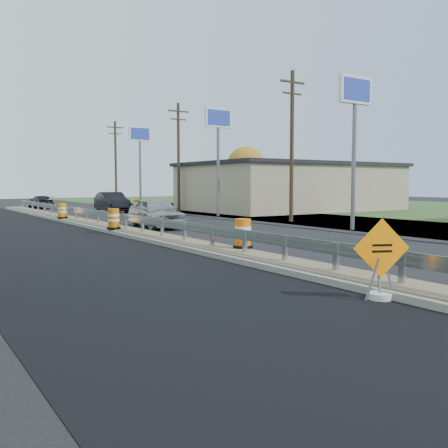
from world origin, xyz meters
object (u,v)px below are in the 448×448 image
barrel_median_near (243,234)px  car_dark_far (41,202)px  barrel_median_mid (114,219)px  barrel_median_far (62,211)px  barrel_shoulder_far (136,205)px  caution_sign (381,279)px  car_dark_mid (112,202)px  barrel_shoulder_mid (155,208)px  car_silver (156,213)px

barrel_median_near → car_dark_far: size_ratio=0.24×
barrel_median_mid → barrel_median_far: size_ratio=1.04×
barrel_median_near → barrel_shoulder_far: (8.65, 29.22, -0.26)m
caution_sign → car_dark_mid: bearing=102.1°
barrel_median_far → car_dark_mid: bearing=52.2°
barrel_median_near → barrel_median_mid: (-1.10, 9.30, -0.01)m
barrel_shoulder_far → barrel_median_near: bearing=-106.5°
barrel_shoulder_mid → car_dark_mid: (-1.84, 4.51, 0.37)m
caution_sign → barrel_shoulder_far: bearing=98.0°
barrel_shoulder_mid → barrel_shoulder_far: size_ratio=1.07×
barrel_shoulder_far → car_dark_far: size_ratio=0.22×
barrel_median_far → barrel_median_mid: bearing=-90.0°
car_dark_mid → caution_sign: bearing=-96.9°
barrel_median_near → car_silver: size_ratio=0.20×
barrel_median_near → car_silver: 11.33m
barrel_shoulder_mid → car_silver: size_ratio=0.21×
barrel_shoulder_mid → car_dark_far: 15.71m
caution_sign → car_dark_mid: 34.26m
barrel_median_near → barrel_median_mid: size_ratio=1.01×
barrel_median_near → barrel_shoulder_far: barrel_median_near is taller
car_dark_far → car_dark_mid: bearing=107.2°
car_dark_mid → car_dark_far: bearing=112.8°
barrel_median_mid → car_dark_far: 27.73m
caution_sign → car_silver: size_ratio=0.35×
barrel_median_far → car_silver: 7.84m
barrel_median_near → barrel_shoulder_mid: size_ratio=0.99×
car_silver → car_dark_mid: car_dark_mid is taller
barrel_median_far → car_dark_mid: size_ratio=0.18×
barrel_median_far → car_silver: size_ratio=0.19×
barrel_shoulder_far → car_dark_mid: car_dark_mid is taller
barrel_shoulder_mid → car_silver: car_silver is taller
barrel_shoulder_far → car_dark_mid: 4.28m
caution_sign → barrel_shoulder_mid: 30.32m
car_silver → car_dark_far: size_ratio=1.15×
caution_sign → barrel_median_near: caution_sign is taller
barrel_median_far → car_dark_far: bearing=80.8°
barrel_median_far → barrel_shoulder_mid: barrel_median_far is taller
barrel_median_far → car_dark_mid: 10.46m
caution_sign → barrel_median_mid: size_ratio=1.73×
caution_sign → barrel_shoulder_far: 37.62m
car_dark_mid → barrel_shoulder_far: bearing=43.0°
car_silver → car_dark_far: 25.73m
car_dark_mid → car_dark_far: size_ratio=1.22×
barrel_shoulder_far → caution_sign: bearing=-105.6°
barrel_median_near → car_dark_mid: car_dark_mid is taller
barrel_shoulder_far → car_dark_mid: bearing=-141.4°
caution_sign → barrel_median_far: bearing=112.7°
barrel_shoulder_far → car_dark_mid: (-3.34, -2.66, 0.40)m
barrel_median_far → barrel_shoulder_mid: bearing=24.4°
barrel_median_mid → barrel_median_far: (-0.00, 9.00, -0.02)m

